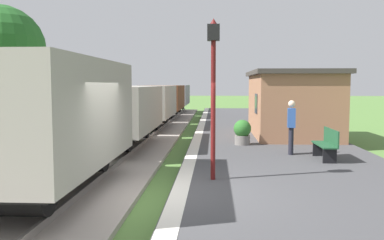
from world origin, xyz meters
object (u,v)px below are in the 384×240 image
(potted_planter, at_px, (242,132))
(lamp_post_near, at_px, (213,69))
(tree_field_left, at_px, (24,68))
(bench_near_hut, at_px, (327,144))
(freight_train, at_px, (146,104))
(tree_trackside_far, at_px, (1,50))
(person_waiting, at_px, (291,125))
(station_hut, at_px, (291,103))

(potted_planter, height_order, lamp_post_near, lamp_post_near)
(potted_planter, relative_size, tree_field_left, 0.19)
(bench_near_hut, bearing_deg, freight_train, 128.23)
(tree_trackside_far, relative_size, tree_field_left, 1.12)
(bench_near_hut, relative_size, tree_trackside_far, 0.28)
(freight_train, relative_size, tree_trackside_far, 6.07)
(bench_near_hut, height_order, person_waiting, person_waiting)
(bench_near_hut, height_order, tree_field_left, tree_field_left)
(potted_planter, height_order, tree_trackside_far, tree_trackside_far)
(freight_train, xyz_separation_m, potted_planter, (4.53, -5.76, -0.74))
(potted_planter, xyz_separation_m, tree_trackside_far, (-8.91, -0.13, 3.00))
(station_hut, height_order, lamp_post_near, lamp_post_near)
(bench_near_hut, bearing_deg, station_hut, 90.13)
(freight_train, height_order, tree_trackside_far, tree_trackside_far)
(freight_train, relative_size, tree_field_left, 6.78)
(freight_train, height_order, potted_planter, freight_train)
(potted_planter, distance_m, lamp_post_near, 6.11)
(station_hut, height_order, tree_field_left, tree_field_left)
(freight_train, xyz_separation_m, bench_near_hut, (6.81, -8.65, -0.74))
(station_hut, distance_m, potted_planter, 3.77)
(person_waiting, bearing_deg, tree_trackside_far, -2.77)
(tree_trackside_far, bearing_deg, bench_near_hut, -13.84)
(lamp_post_near, bearing_deg, potted_planter, 79.45)
(potted_planter, bearing_deg, bench_near_hut, -51.71)
(freight_train, distance_m, person_waiting, 9.79)
(person_waiting, relative_size, tree_field_left, 0.36)
(bench_near_hut, distance_m, person_waiting, 1.32)
(freight_train, xyz_separation_m, tree_trackside_far, (-4.38, -5.89, 2.26))
(person_waiting, bearing_deg, station_hut, -92.47)
(station_hut, distance_m, tree_trackside_far, 11.76)
(station_hut, distance_m, person_waiting, 4.99)
(potted_planter, bearing_deg, freight_train, 128.20)
(station_hut, xyz_separation_m, bench_near_hut, (0.01, -5.75, -0.93))
(person_waiting, relative_size, lamp_post_near, 0.46)
(station_hut, bearing_deg, potted_planter, -128.40)
(freight_train, distance_m, tree_field_left, 8.46)
(bench_near_hut, xyz_separation_m, tree_field_left, (-14.47, 11.69, 2.67))
(station_hut, xyz_separation_m, lamp_post_near, (-3.32, -8.51, 1.15))
(bench_near_hut, xyz_separation_m, person_waiting, (-0.89, 0.86, 0.46))
(station_hut, bearing_deg, freight_train, 156.93)
(lamp_post_near, height_order, tree_field_left, tree_field_left)
(bench_near_hut, distance_m, potted_planter, 3.68)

